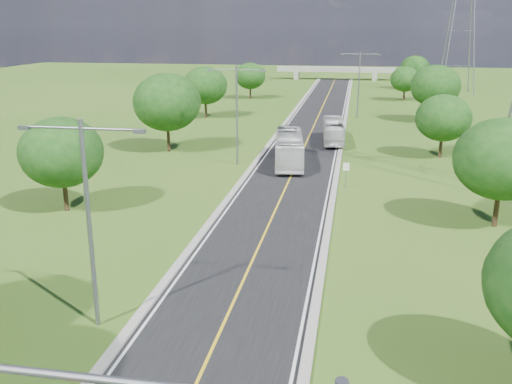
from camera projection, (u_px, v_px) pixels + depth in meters
The scene contains 21 objects.
ground at pixel (308, 139), 71.91m from camera, with size 260.00×260.00×0.00m, color #315818.
road at pixel (312, 130), 77.57m from camera, with size 8.00×150.00×0.06m, color black.
curb_left at pixel (281, 129), 78.25m from camera, with size 0.50×150.00×0.22m, color gray.
curb_right at pixel (343, 131), 76.84m from camera, with size 0.50×150.00×0.22m, color gray.
speed_limit_sign at pixel (346, 171), 49.81m from camera, with size 0.55×0.09×2.40m.
overpass at pixel (335, 70), 146.76m from camera, with size 30.00×3.00×3.20m.
streetlight_near_left at pixel (88, 208), 25.90m from camera, with size 5.90×0.25×10.00m.
streetlight_mid_left at pixel (237, 107), 57.06m from camera, with size 5.90×0.25×10.00m.
streetlight_far_right at pixel (359, 79), 86.22m from camera, with size 5.90×0.25×10.00m.
power_tower_far at pixel (462, 23), 115.53m from camera, with size 9.00×6.40×28.00m.
tree_lb at pixel (61, 152), 43.04m from camera, with size 6.30×6.30×7.33m.
tree_lc at pixel (167, 102), 63.38m from camera, with size 7.56×7.56×8.79m.
tree_ld at pixel (205, 85), 86.55m from camera, with size 6.72×6.72×7.82m.
tree_le at pixel (250, 76), 108.97m from camera, with size 5.88×5.88×6.84m.
tree_rb at pixel (503, 159), 39.52m from camera, with size 6.72×6.72×7.82m.
tree_rc at pixel (443, 118), 60.63m from camera, with size 5.88×5.88×6.84m.
tree_rd at pixel (436, 86), 82.69m from camera, with size 7.14×7.14×8.30m.
tree_re at pixel (405, 79), 106.12m from camera, with size 5.46×5.46×6.35m.
tree_rf at pixel (415, 68), 124.25m from camera, with size 6.30×6.30×7.33m.
bus_outbound at pixel (333, 131), 69.26m from camera, with size 2.32×9.91×2.76m, color silver.
bus_inbound at pixel (289, 148), 58.52m from camera, with size 2.71×11.57×3.22m, color silver.
Camera 1 is at (5.81, -10.92, 14.00)m, focal length 40.00 mm.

